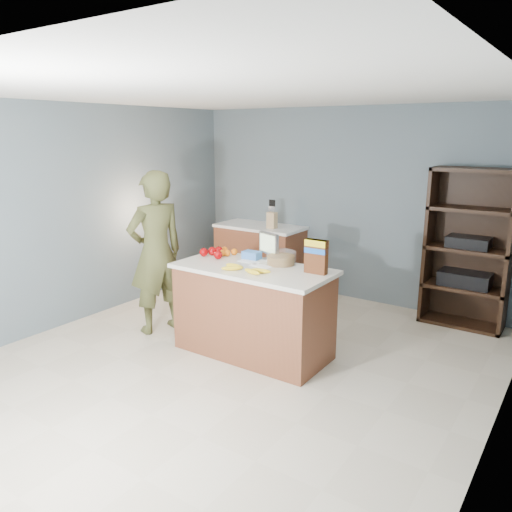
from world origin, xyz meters
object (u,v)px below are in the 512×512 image
Objects in this scene: counter_peninsula at (253,314)px; tv at (269,244)px; shelving_unit at (469,251)px; person at (156,253)px; cereal_box at (316,254)px.

tv is (-0.04, 0.33, 0.64)m from counter_peninsula.
person is at bearing -142.22° from shelving_unit.
person is 1.85m from cereal_box.
shelving_unit reaches higher than tv.
cereal_box is (-0.94, -1.90, 0.22)m from shelving_unit.
counter_peninsula is 0.92m from cereal_box.
tv reaches higher than counter_peninsula.
person reaches higher than counter_peninsula.
shelving_unit is 3.51m from person.
shelving_unit is at bearing 47.29° from tv.
tv is at bearing 96.17° from counter_peninsula.
tv is 0.89× the size of cereal_box.
shelving_unit reaches higher than cereal_box.
tv is (-1.59, -1.72, 0.19)m from shelving_unit.
tv is (1.19, 0.43, 0.17)m from person.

